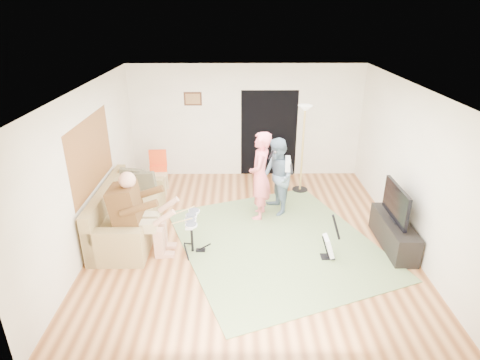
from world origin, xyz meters
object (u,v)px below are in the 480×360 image
television (396,203)px  guitarist (277,177)px  guitar_spare (329,246)px  dining_chair (159,178)px  singer (260,176)px  tv_cabinet (394,233)px  sofa (125,218)px  torchiere_lamp (304,134)px  drum_kit (192,236)px

television → guitarist: bearing=145.9°
guitar_spare → dining_chair: (-3.29, 2.68, 0.10)m
singer → guitarist: (0.35, 0.18, -0.10)m
guitar_spare → tv_cabinet: 1.26m
dining_chair → television: (4.45, -2.31, 0.51)m
sofa → guitar_spare: (3.59, -0.86, -0.07)m
tv_cabinet → television: 0.60m
sofa → television: (4.75, -0.50, 0.54)m
dining_chair → guitarist: bearing=-24.8°
torchiere_lamp → guitarist: bearing=-122.0°
singer → television: singer is taller
guitarist → guitar_spare: 1.88m
drum_kit → dining_chair: bearing=112.0°
torchiere_lamp → television: torchiere_lamp is taller
guitarist → singer: bearing=-77.6°
torchiere_lamp → dining_chair: size_ratio=2.09×
sofa → guitar_spare: 3.70m
sofa → guitarist: (2.86, 0.78, 0.47)m
sofa → torchiere_lamp: (3.52, 1.83, 1.04)m
drum_kit → torchiere_lamp: size_ratio=0.35×
guitar_spare → torchiere_lamp: 2.91m
guitarist → tv_cabinet: (1.94, -1.28, -0.53)m
guitar_spare → tv_cabinet: guitar_spare is taller
drum_kit → torchiere_lamp: bearing=48.2°
singer → guitar_spare: (1.08, -1.46, -0.64)m
dining_chair → television: size_ratio=0.94×
sofa → tv_cabinet: (4.80, -0.50, -0.06)m
television → drum_kit: bearing=-177.4°
drum_kit → torchiere_lamp: torchiere_lamp is taller
sofa → singer: (2.52, 0.60, 0.57)m
television → guitar_spare: bearing=-162.4°
drum_kit → television: bearing=2.6°
torchiere_lamp → television: size_ratio=1.97×
guitarist → torchiere_lamp: (0.65, 1.05, 0.57)m
drum_kit → guitarist: guitarist is taller
sofa → singer: singer is taller
guitarist → torchiere_lamp: 1.36m
sofa → drum_kit: 1.45m
guitarist → tv_cabinet: size_ratio=1.11×
drum_kit → sofa: bearing=153.5°
guitar_spare → singer: bearing=126.4°
sofa → torchiere_lamp: size_ratio=1.16×
sofa → television: bearing=-6.0°
torchiere_lamp → tv_cabinet: torchiere_lamp is taller
television → torchiere_lamp: bearing=117.9°
tv_cabinet → sofa: bearing=174.1°
singer → television: 2.49m
singer → television: size_ratio=1.76×
singer → sofa: bearing=-66.1°
guitar_spare → guitarist: bearing=114.0°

